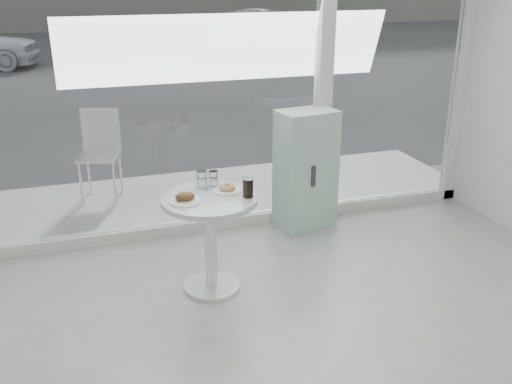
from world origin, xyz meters
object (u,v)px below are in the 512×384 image
object	(u,v)px
cola_glass	(248,188)
plate_donut	(227,189)
plate_fritter	(185,198)
water_tumbler_a	(202,180)
water_tumbler_b	(213,179)
patio_chair	(100,148)
car_silver	(270,32)
main_table	(210,224)
mint_cabinet	(306,170)

from	to	relation	value
cola_glass	plate_donut	bearing A→B (deg)	125.07
plate_fritter	water_tumbler_a	distance (m)	0.31
water_tumbler_b	cola_glass	size ratio (longest dim) A/B	0.79
patio_chair	water_tumbler_b	distance (m)	2.11
car_silver	water_tumbler_b	distance (m)	13.65
plate_fritter	water_tumbler_b	distance (m)	0.38
main_table	water_tumbler_b	distance (m)	0.37
water_tumbler_b	cola_glass	bearing A→B (deg)	-59.38
water_tumbler_a	cola_glass	size ratio (longest dim) A/B	0.88
patio_chair	plate_donut	distance (m)	2.27
patio_chair	mint_cabinet	bearing A→B (deg)	-20.02
plate_fritter	water_tumbler_b	size ratio (longest dim) A/B	1.97
water_tumbler_a	car_silver	bearing A→B (deg)	68.34
water_tumbler_a	cola_glass	xyz separation A→B (m)	(0.28, -0.30, 0.01)
plate_fritter	water_tumbler_b	world-z (taller)	water_tumbler_b
plate_donut	cola_glass	xyz separation A→B (m)	(0.11, -0.16, 0.05)
plate_fritter	water_tumbler_a	size ratio (longest dim) A/B	1.77
water_tumbler_a	plate_donut	bearing A→B (deg)	-40.14
water_tumbler_b	cola_glass	xyz separation A→B (m)	(0.18, -0.31, 0.02)
main_table	water_tumbler_b	bearing A→B (deg)	68.37
cola_glass	car_silver	bearing A→B (deg)	69.87
plate_fritter	plate_donut	size ratio (longest dim) A/B	1.09
mint_cabinet	cola_glass	size ratio (longest dim) A/B	7.57
plate_fritter	water_tumbler_a	world-z (taller)	water_tumbler_a
plate_donut	patio_chair	bearing A→B (deg)	111.32
main_table	cola_glass	size ratio (longest dim) A/B	5.07
water_tumbler_a	cola_glass	world-z (taller)	cola_glass
mint_cabinet	water_tumbler_b	xyz separation A→B (m)	(-1.06, -0.65, 0.25)
mint_cabinet	cola_glass	world-z (taller)	mint_cabinet
main_table	patio_chair	distance (m)	2.29
mint_cabinet	patio_chair	size ratio (longest dim) A/B	1.22
mint_cabinet	car_silver	world-z (taller)	car_silver
plate_donut	water_tumbler_b	xyz separation A→B (m)	(-0.07, 0.15, 0.03)
patio_chair	cola_glass	world-z (taller)	patio_chair
water_tumbler_a	main_table	bearing A→B (deg)	-89.61
patio_chair	water_tumbler_a	size ratio (longest dim) A/B	7.06
main_table	plate_donut	world-z (taller)	plate_donut
water_tumbler_b	plate_donut	bearing A→B (deg)	-64.76
patio_chair	plate_fritter	bearing A→B (deg)	-61.97
main_table	plate_donut	distance (m)	0.30
mint_cabinet	water_tumbler_a	distance (m)	1.35
main_table	cola_glass	bearing A→B (deg)	-16.27
patio_chair	water_tumbler_b	xyz separation A→B (m)	(0.75, -1.96, 0.24)
patio_chair	water_tumbler_b	size ratio (longest dim) A/B	7.86
patio_chair	plate_fritter	xyz separation A→B (m)	(0.48, -2.22, 0.21)
car_silver	water_tumbler_a	world-z (taller)	car_silver
patio_chair	plate_donut	xyz separation A→B (m)	(0.82, -2.11, 0.20)
car_silver	cola_glass	world-z (taller)	car_silver
plate_donut	water_tumbler_b	distance (m)	0.17
main_table	plate_fritter	bearing A→B (deg)	-171.98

